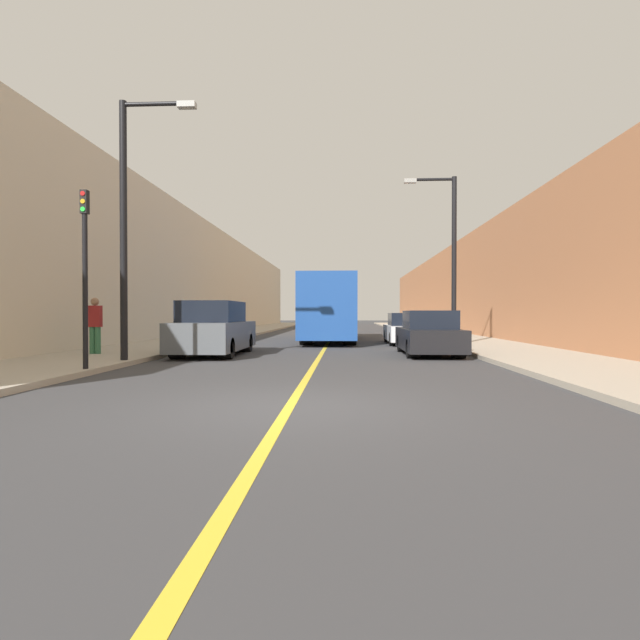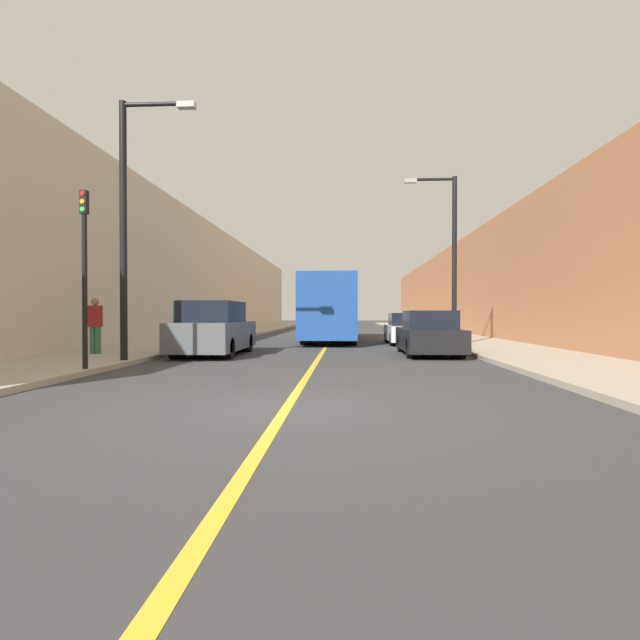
# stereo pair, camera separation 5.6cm
# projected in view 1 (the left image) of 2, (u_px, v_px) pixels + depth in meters

# --- Properties ---
(ground_plane) EXTENTS (200.00, 200.00, 0.00)m
(ground_plane) POSITION_uv_depth(u_px,v_px,m) (289.00, 407.00, 7.61)
(ground_plane) COLOR #38383A
(sidewalk_left) EXTENTS (3.78, 72.00, 0.14)m
(sidewalk_left) POSITION_uv_depth(u_px,v_px,m) (243.00, 332.00, 37.92)
(sidewalk_left) COLOR #A89E8C
(sidewalk_left) RESTS_ON ground
(sidewalk_right) EXTENTS (3.78, 72.00, 0.14)m
(sidewalk_right) POSITION_uv_depth(u_px,v_px,m) (427.00, 332.00, 37.21)
(sidewalk_right) COLOR #A89E8C
(sidewalk_right) RESTS_ON ground
(building_row_left) EXTENTS (4.00, 72.00, 7.95)m
(building_row_left) POSITION_uv_depth(u_px,v_px,m) (193.00, 280.00, 38.07)
(building_row_left) COLOR beige
(building_row_left) RESTS_ON ground
(building_row_right) EXTENTS (4.00, 72.00, 6.62)m
(building_row_right) POSITION_uv_depth(u_px,v_px,m) (480.00, 288.00, 36.97)
(building_row_right) COLOR #B2724C
(building_row_right) RESTS_ON ground
(road_center_line) EXTENTS (0.16, 72.00, 0.01)m
(road_center_line) POSITION_uv_depth(u_px,v_px,m) (334.00, 333.00, 37.57)
(road_center_line) COLOR gold
(road_center_line) RESTS_ON ground
(bus) EXTENTS (2.58, 10.80, 3.22)m
(bus) POSITION_uv_depth(u_px,v_px,m) (330.00, 308.00, 26.09)
(bus) COLOR #1E4793
(bus) RESTS_ON ground
(parked_suv_left) EXTENTS (1.99, 4.92, 1.85)m
(parked_suv_left) POSITION_uv_depth(u_px,v_px,m) (214.00, 330.00, 17.18)
(parked_suv_left) COLOR #51565B
(parked_suv_left) RESTS_ON ground
(car_right_near) EXTENTS (1.84, 4.47, 1.54)m
(car_right_near) POSITION_uv_depth(u_px,v_px,m) (429.00, 335.00, 17.23)
(car_right_near) COLOR black
(car_right_near) RESTS_ON ground
(car_right_mid) EXTENTS (1.86, 4.55, 1.47)m
(car_right_mid) POSITION_uv_depth(u_px,v_px,m) (407.00, 330.00, 23.47)
(car_right_mid) COLOR silver
(car_right_mid) RESTS_ON ground
(street_lamp_left) EXTENTS (2.16, 0.24, 7.21)m
(street_lamp_left) POSITION_uv_depth(u_px,v_px,m) (130.00, 214.00, 13.88)
(street_lamp_left) COLOR black
(street_lamp_left) RESTS_ON sidewalk_left
(street_lamp_right) EXTENTS (2.16, 0.24, 6.94)m
(street_lamp_right) POSITION_uv_depth(u_px,v_px,m) (450.00, 250.00, 20.55)
(street_lamp_right) COLOR black
(street_lamp_right) RESTS_ON sidewalk_right
(traffic_light) EXTENTS (0.16, 0.18, 4.18)m
(traffic_light) POSITION_uv_depth(u_px,v_px,m) (85.00, 272.00, 11.65)
(traffic_light) COLOR black
(traffic_light) RESTS_ON sidewalk_left
(pedestrian) EXTENTS (0.40, 0.25, 1.81)m
(pedestrian) POSITION_uv_depth(u_px,v_px,m) (95.00, 325.00, 16.08)
(pedestrian) COLOR #336B47
(pedestrian) RESTS_ON sidewalk_left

